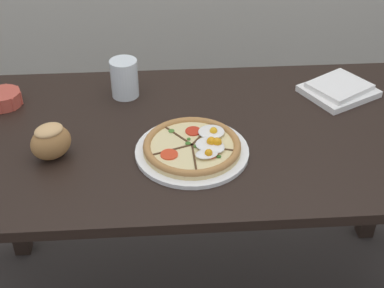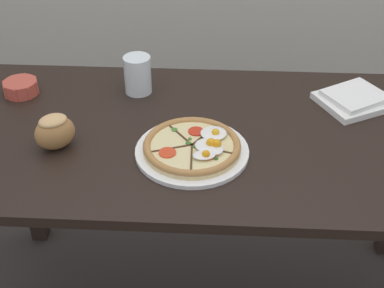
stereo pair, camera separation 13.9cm
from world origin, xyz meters
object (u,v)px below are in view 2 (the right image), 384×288
(dining_table, at_px, (211,162))
(water_glass, at_px, (138,77))
(pizza, at_px, (193,148))
(bread_piece_near, at_px, (55,131))
(napkin_folded, at_px, (355,99))
(ramekin_bowl, at_px, (21,87))

(dining_table, bearing_deg, water_glass, 137.90)
(pizza, height_order, water_glass, water_glass)
(dining_table, bearing_deg, bread_piece_near, -167.20)
(napkin_folded, bearing_deg, water_glass, 176.65)
(bread_piece_near, bearing_deg, pizza, -1.52)
(ramekin_bowl, bearing_deg, water_glass, 5.23)
(dining_table, height_order, water_glass, water_glass)
(dining_table, xyz_separation_m, ramekin_bowl, (-0.60, 0.18, 0.13))
(pizza, distance_m, ramekin_bowl, 0.62)
(dining_table, bearing_deg, pizza, -114.46)
(ramekin_bowl, distance_m, bread_piece_near, 0.33)
(dining_table, height_order, napkin_folded, napkin_folded)
(ramekin_bowl, xyz_separation_m, water_glass, (0.36, 0.03, 0.03))
(napkin_folded, xyz_separation_m, water_glass, (-0.66, 0.04, 0.04))
(water_glass, bearing_deg, dining_table, -42.10)
(napkin_folded, bearing_deg, bread_piece_near, -162.34)
(pizza, bearing_deg, napkin_folded, 30.35)
(pizza, distance_m, bread_piece_near, 0.37)
(dining_table, xyz_separation_m, bread_piece_near, (-0.41, -0.09, 0.16))
(water_glass, bearing_deg, napkin_folded, -3.35)
(pizza, relative_size, bread_piece_near, 2.24)
(napkin_folded, bearing_deg, dining_table, -157.85)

